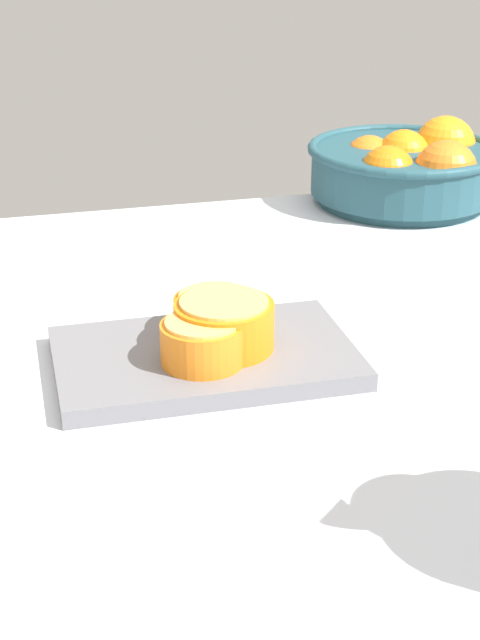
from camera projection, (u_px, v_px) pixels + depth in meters
The scene contains 6 objects.
ground_plane at pixel (225, 379), 83.21cm from camera, with size 139.38×91.27×3.00cm, color silver.
fruit_bowl at pixel (407, 168), 122.99cm from camera, with size 24.77×24.77×10.18cm.
cutting_board at pixel (205, 359), 81.61cm from camera, with size 25.44×15.82×1.61cm, color slate.
orange_half_0 at pixel (220, 314), 83.98cm from camera, with size 7.38×7.38×3.61cm.
orange_half_1 at pixel (224, 326), 80.80cm from camera, with size 8.56×8.56×4.36cm.
orange_half_2 at pixel (202, 342), 78.60cm from camera, with size 6.99×6.99×3.76cm.
Camera 1 is at (-17.54, -71.50, 37.66)cm, focal length 53.63 mm.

